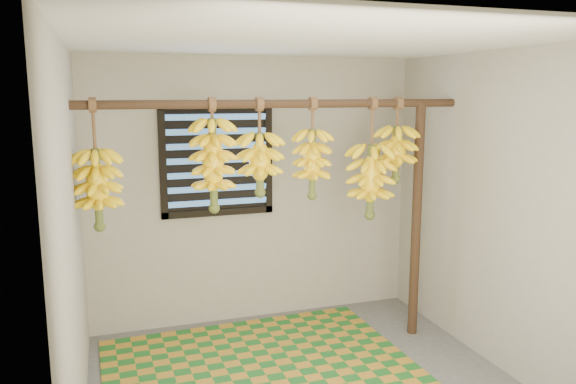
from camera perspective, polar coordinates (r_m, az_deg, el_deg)
name	(u,v)px	position (r m, az deg, el deg)	size (l,w,h in m)	color
ceiling	(316,40)	(3.63, 2.82, 15.15)	(3.00, 3.00, 0.01)	silver
wall_back	(255,191)	(5.12, -3.35, 0.11)	(3.00, 0.01, 2.40)	gray
wall_left	(71,247)	(3.49, -21.18, -5.26)	(0.01, 3.00, 2.40)	gray
wall_right	(503,213)	(4.47, 21.00, -2.01)	(0.01, 3.00, 2.40)	gray
window	(217,160)	(4.98, -7.20, 3.24)	(1.00, 0.04, 1.00)	black
hanging_pole	(282,104)	(4.28, -0.64, 8.95)	(0.06, 0.06, 3.00)	#3A2618
support_post	(416,222)	(4.90, 12.91, -2.98)	(0.08, 0.08, 2.00)	#3A2618
woven_mat	(262,369)	(4.48, -2.67, -17.55)	(2.31, 1.85, 0.01)	#1C5F20
banana_bunch_a	(98,189)	(4.13, -18.78, 0.26)	(0.33, 0.33, 0.92)	brown
banana_bunch_b	(213,165)	(4.18, -7.61, 2.74)	(0.32, 0.32, 0.84)	brown
banana_bunch_c	(260,164)	(4.26, -2.88, 2.87)	(0.32, 0.32, 0.74)	brown
banana_bunch_d	(312,164)	(4.39, 2.47, 2.90)	(0.29, 0.29, 0.79)	brown
banana_bunch_e	(371,181)	(4.62, 8.38, 1.08)	(0.38, 0.38, 0.98)	brown
banana_bunch_f	(396,154)	(4.69, 10.94, 3.84)	(0.33, 0.33, 0.69)	brown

